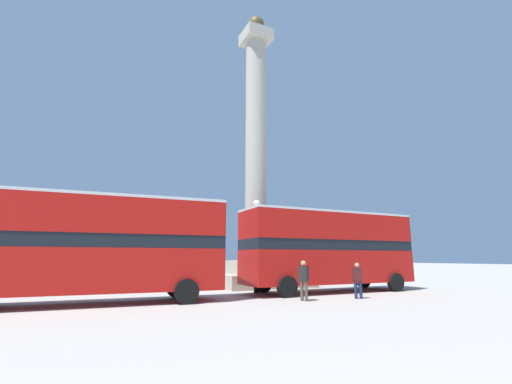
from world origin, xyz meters
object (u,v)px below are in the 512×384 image
(monument_column, at_px, (256,199))
(bus_b, at_px, (329,248))
(pedestrian_near_lamp, at_px, (358,279))
(pedestrian_by_plinth, at_px, (304,278))
(equestrian_statue, at_px, (55,258))
(bus_a, at_px, (90,244))
(street_lamp, at_px, (257,244))

(monument_column, height_order, bus_b, monument_column)
(pedestrian_near_lamp, xyz_separation_m, pedestrian_by_plinth, (-2.74, 0.37, 0.08))
(monument_column, xyz_separation_m, equestrian_statue, (-12.10, 4.29, -4.07))
(monument_column, relative_size, pedestrian_near_lamp, 12.59)
(monument_column, relative_size, equestrian_statue, 3.28)
(pedestrian_near_lamp, bearing_deg, bus_a, 8.63)
(bus_b, height_order, street_lamp, street_lamp)
(bus_a, bearing_deg, monument_column, 32.90)
(bus_b, bearing_deg, monument_column, 108.66)
(monument_column, xyz_separation_m, street_lamp, (-2.06, -4.23, -3.28))
(bus_b, distance_m, equestrian_statue, 17.07)
(bus_b, relative_size, street_lamp, 1.99)
(bus_b, bearing_deg, pedestrian_by_plinth, -142.10)
(street_lamp, bearing_deg, bus_a, -171.08)
(monument_column, bearing_deg, street_lamp, -115.98)
(bus_b, height_order, pedestrian_by_plinth, bus_b)
(bus_b, distance_m, street_lamp, 4.09)
(bus_a, relative_size, street_lamp, 2.18)
(pedestrian_near_lamp, distance_m, pedestrian_by_plinth, 2.77)
(pedestrian_by_plinth, bearing_deg, pedestrian_near_lamp, -113.83)
(bus_a, distance_m, pedestrian_near_lamp, 11.81)
(bus_b, bearing_deg, street_lamp, 161.04)
(street_lamp, bearing_deg, monument_column, 64.02)
(bus_b, xyz_separation_m, street_lamp, (-3.84, 1.40, 0.21))
(bus_a, bearing_deg, pedestrian_near_lamp, -10.77)
(monument_column, distance_m, street_lamp, 5.73)
(bus_a, xyz_separation_m, bus_b, (12.09, -0.11, -0.01))
(bus_a, xyz_separation_m, pedestrian_by_plinth, (8.54, -2.76, -1.45))
(bus_a, distance_m, street_lamp, 8.36)
(pedestrian_near_lamp, bearing_deg, monument_column, -59.45)
(equestrian_statue, bearing_deg, pedestrian_by_plinth, -36.32)
(equestrian_statue, xyz_separation_m, pedestrian_by_plinth, (10.33, -12.57, -0.85))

